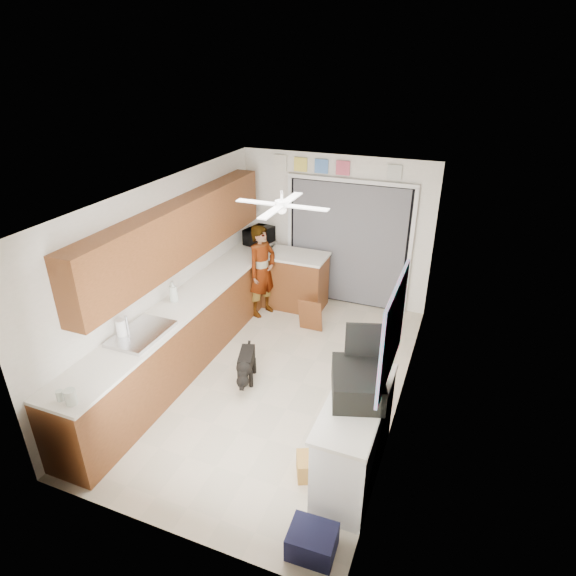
% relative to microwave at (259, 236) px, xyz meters
% --- Properties ---
extents(floor, '(5.00, 5.00, 0.00)m').
position_rel_microwave_xyz_m(floor, '(1.27, -2.25, -1.08)').
color(floor, '#BAAE95').
rests_on(floor, ground).
extents(ceiling, '(5.00, 5.00, 0.00)m').
position_rel_microwave_xyz_m(ceiling, '(1.27, -2.25, 1.42)').
color(ceiling, white).
rests_on(ceiling, ground).
extents(wall_back, '(3.20, 0.00, 3.20)m').
position_rel_microwave_xyz_m(wall_back, '(1.27, 0.25, 0.17)').
color(wall_back, white).
rests_on(wall_back, ground).
extents(wall_front, '(3.20, 0.00, 3.20)m').
position_rel_microwave_xyz_m(wall_front, '(1.27, -4.75, 0.17)').
color(wall_front, white).
rests_on(wall_front, ground).
extents(wall_left, '(0.00, 5.00, 5.00)m').
position_rel_microwave_xyz_m(wall_left, '(-0.33, -2.25, 0.17)').
color(wall_left, white).
rests_on(wall_left, ground).
extents(wall_right, '(0.00, 5.00, 5.00)m').
position_rel_microwave_xyz_m(wall_right, '(2.87, -2.25, 0.17)').
color(wall_right, white).
rests_on(wall_right, ground).
extents(left_base_cabinets, '(0.60, 4.80, 0.90)m').
position_rel_microwave_xyz_m(left_base_cabinets, '(-0.03, -2.25, -0.63)').
color(left_base_cabinets, brown).
rests_on(left_base_cabinets, floor).
extents(left_countertop, '(0.62, 4.80, 0.04)m').
position_rel_microwave_xyz_m(left_countertop, '(-0.02, -2.25, -0.16)').
color(left_countertop, white).
rests_on(left_countertop, left_base_cabinets).
extents(upper_cabinets, '(0.32, 4.00, 0.80)m').
position_rel_microwave_xyz_m(upper_cabinets, '(-0.17, -2.05, 0.72)').
color(upper_cabinets, brown).
rests_on(upper_cabinets, wall_left).
extents(sink_basin, '(0.50, 0.76, 0.06)m').
position_rel_microwave_xyz_m(sink_basin, '(-0.02, -3.25, -0.12)').
color(sink_basin, silver).
rests_on(sink_basin, left_countertop).
extents(faucet, '(0.03, 0.03, 0.22)m').
position_rel_microwave_xyz_m(faucet, '(-0.21, -3.25, -0.03)').
color(faucet, silver).
rests_on(faucet, left_countertop).
extents(peninsula_base, '(1.00, 0.60, 0.90)m').
position_rel_microwave_xyz_m(peninsula_base, '(0.77, -0.25, -0.63)').
color(peninsula_base, brown).
rests_on(peninsula_base, floor).
extents(peninsula_top, '(1.04, 0.64, 0.04)m').
position_rel_microwave_xyz_m(peninsula_top, '(0.77, -0.25, -0.16)').
color(peninsula_top, white).
rests_on(peninsula_top, peninsula_base).
extents(back_opening_recess, '(2.00, 0.06, 2.10)m').
position_rel_microwave_xyz_m(back_opening_recess, '(1.52, 0.22, -0.03)').
color(back_opening_recess, black).
rests_on(back_opening_recess, wall_back).
extents(curtain_panel, '(1.90, 0.03, 2.05)m').
position_rel_microwave_xyz_m(curtain_panel, '(1.52, 0.18, -0.03)').
color(curtain_panel, slate).
rests_on(curtain_panel, wall_back).
extents(door_trim_left, '(0.06, 0.04, 2.10)m').
position_rel_microwave_xyz_m(door_trim_left, '(0.50, 0.19, -0.03)').
color(door_trim_left, white).
rests_on(door_trim_left, wall_back).
extents(door_trim_right, '(0.06, 0.04, 2.10)m').
position_rel_microwave_xyz_m(door_trim_right, '(2.54, 0.19, -0.03)').
color(door_trim_right, white).
rests_on(door_trim_right, wall_back).
extents(door_trim_head, '(2.10, 0.04, 0.06)m').
position_rel_microwave_xyz_m(door_trim_head, '(1.52, 0.19, 1.04)').
color(door_trim_head, white).
rests_on(door_trim_head, wall_back).
extents(header_frame_0, '(0.22, 0.02, 0.22)m').
position_rel_microwave_xyz_m(header_frame_0, '(0.67, 0.22, 1.22)').
color(header_frame_0, '#F3E051').
rests_on(header_frame_0, wall_back).
extents(header_frame_1, '(0.22, 0.02, 0.22)m').
position_rel_microwave_xyz_m(header_frame_1, '(1.02, 0.22, 1.22)').
color(header_frame_1, '#4F82D2').
rests_on(header_frame_1, wall_back).
extents(header_frame_2, '(0.22, 0.02, 0.22)m').
position_rel_microwave_xyz_m(header_frame_2, '(1.37, 0.22, 1.22)').
color(header_frame_2, '#CA4B63').
rests_on(header_frame_2, wall_back).
extents(header_frame_4, '(0.22, 0.02, 0.22)m').
position_rel_microwave_xyz_m(header_frame_4, '(2.17, 0.22, 1.22)').
color(header_frame_4, beige).
rests_on(header_frame_4, wall_back).
extents(route66_sign, '(0.22, 0.02, 0.26)m').
position_rel_microwave_xyz_m(route66_sign, '(0.32, 0.22, 1.22)').
color(route66_sign, silver).
rests_on(route66_sign, wall_back).
extents(right_counter_base, '(0.50, 1.40, 0.90)m').
position_rel_microwave_xyz_m(right_counter_base, '(2.62, -3.45, -0.63)').
color(right_counter_base, white).
rests_on(right_counter_base, floor).
extents(right_counter_top, '(0.54, 1.44, 0.04)m').
position_rel_microwave_xyz_m(right_counter_top, '(2.61, -3.45, -0.16)').
color(right_counter_top, white).
rests_on(right_counter_top, right_counter_base).
extents(abstract_painting, '(0.03, 1.15, 0.95)m').
position_rel_microwave_xyz_m(abstract_painting, '(2.85, -3.25, 0.57)').
color(abstract_painting, '#FF5DC2').
rests_on(abstract_painting, wall_right).
extents(ceiling_fan, '(1.14, 1.14, 0.24)m').
position_rel_microwave_xyz_m(ceiling_fan, '(1.27, -2.05, 1.24)').
color(ceiling_fan, white).
rests_on(ceiling_fan, ceiling).
extents(microwave, '(0.44, 0.56, 0.28)m').
position_rel_microwave_xyz_m(microwave, '(0.00, 0.00, 0.00)').
color(microwave, black).
rests_on(microwave, left_countertop).
extents(soap_bottle, '(0.15, 0.15, 0.30)m').
position_rel_microwave_xyz_m(soap_bottle, '(-0.15, -2.38, 0.01)').
color(soap_bottle, silver).
rests_on(soap_bottle, left_countertop).
extents(jar_a, '(0.14, 0.14, 0.15)m').
position_rel_microwave_xyz_m(jar_a, '(0.12, -4.50, -0.06)').
color(jar_a, silver).
rests_on(jar_a, left_countertop).
extents(jar_b, '(0.09, 0.09, 0.11)m').
position_rel_microwave_xyz_m(jar_b, '(-0.01, -4.50, -0.09)').
color(jar_b, silver).
rests_on(jar_b, left_countertop).
extents(paper_towel_roll, '(0.12, 0.12, 0.24)m').
position_rel_microwave_xyz_m(paper_towel_roll, '(-0.19, -3.39, -0.02)').
color(paper_towel_roll, white).
rests_on(paper_towel_roll, left_countertop).
extents(suitcase, '(0.65, 0.75, 0.27)m').
position_rel_microwave_xyz_m(suitcase, '(2.59, -3.39, -0.00)').
color(suitcase, black).
rests_on(suitcase, right_counter_top).
extents(suitcase_rim, '(0.60, 0.69, 0.02)m').
position_rel_microwave_xyz_m(suitcase_rim, '(2.59, -3.39, -0.11)').
color(suitcase_rim, yellow).
rests_on(suitcase_rim, suitcase).
extents(suitcase_lid, '(0.41, 0.16, 0.50)m').
position_rel_microwave_xyz_m(suitcase_lid, '(2.59, -3.10, 0.25)').
color(suitcase_lid, black).
rests_on(suitcase_lid, suitcase).
extents(cardboard_box, '(0.45, 0.40, 0.23)m').
position_rel_microwave_xyz_m(cardboard_box, '(2.27, -3.63, -0.96)').
color(cardboard_box, '#B28838').
rests_on(cardboard_box, floor).
extents(navy_crate, '(0.42, 0.36, 0.25)m').
position_rel_microwave_xyz_m(navy_crate, '(2.52, -4.45, -0.95)').
color(navy_crate, black).
rests_on(navy_crate, floor).
extents(cabinet_door_panel, '(0.37, 0.14, 0.54)m').
position_rel_microwave_xyz_m(cabinet_door_panel, '(1.29, -0.97, -0.80)').
color(cabinet_door_panel, brown).
rests_on(cabinet_door_panel, floor).
extents(man, '(0.53, 0.65, 1.53)m').
position_rel_microwave_xyz_m(man, '(0.37, -0.70, -0.31)').
color(man, white).
rests_on(man, floor).
extents(dog, '(0.42, 0.65, 0.47)m').
position_rel_microwave_xyz_m(dog, '(0.91, -2.44, -0.84)').
color(dog, black).
rests_on(dog, floor).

